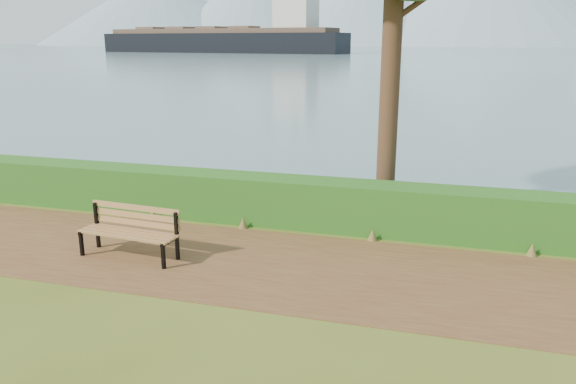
% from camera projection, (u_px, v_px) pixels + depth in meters
% --- Properties ---
extents(ground, '(140.00, 140.00, 0.00)m').
position_uv_depth(ground, '(261.00, 272.00, 9.53)').
color(ground, '#405317').
rests_on(ground, ground).
extents(path, '(40.00, 3.40, 0.01)m').
position_uv_depth(path, '(267.00, 265.00, 9.81)').
color(path, '#552F1D').
rests_on(path, ground).
extents(hedge, '(32.00, 0.85, 1.00)m').
position_uv_depth(hedge, '(301.00, 202.00, 11.81)').
color(hedge, '#1B4F16').
rests_on(hedge, ground).
extents(water, '(700.00, 510.00, 0.00)m').
position_uv_depth(water, '(449.00, 49.00, 250.47)').
color(water, slate).
rests_on(water, ground).
extents(mountains, '(585.00, 190.00, 70.00)m').
position_uv_depth(mountains, '(441.00, 3.00, 381.01)').
color(mountains, '#7B92A4').
rests_on(mountains, ground).
extents(bench, '(1.89, 0.69, 0.93)m').
position_uv_depth(bench, '(131.00, 228.00, 10.09)').
color(bench, black).
rests_on(bench, ground).
extents(cargo_ship, '(80.16, 24.85, 24.04)m').
position_uv_depth(cargo_ship, '(228.00, 41.00, 168.21)').
color(cargo_ship, black).
rests_on(cargo_ship, ground).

